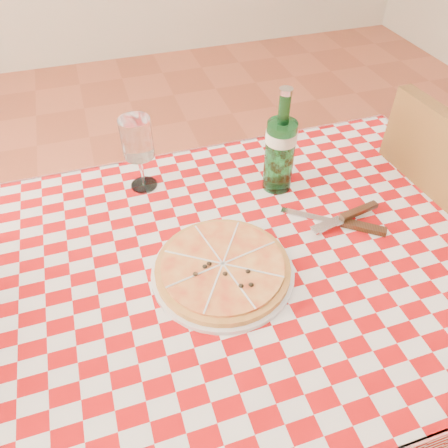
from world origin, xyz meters
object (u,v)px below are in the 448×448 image
(chair_near, at_px, (442,241))
(water_bottle, at_px, (281,142))
(dining_table, at_px, (240,287))
(pizza_plate, at_px, (223,267))
(wine_glass, at_px, (139,154))

(chair_near, height_order, water_bottle, water_bottle)
(dining_table, distance_m, chair_near, 0.67)
(dining_table, relative_size, chair_near, 1.25)
(pizza_plate, bearing_deg, water_bottle, 46.87)
(chair_near, relative_size, wine_glass, 4.87)
(pizza_plate, xyz_separation_m, water_bottle, (0.23, 0.24, 0.12))
(water_bottle, relative_size, wine_glass, 1.40)
(chair_near, bearing_deg, water_bottle, 158.35)
(dining_table, relative_size, water_bottle, 4.35)
(dining_table, distance_m, wine_glass, 0.41)
(pizza_plate, height_order, water_bottle, water_bottle)
(dining_table, bearing_deg, wine_glass, 115.62)
(dining_table, height_order, wine_glass, wine_glass)
(dining_table, xyz_separation_m, pizza_plate, (-0.05, -0.03, 0.12))
(dining_table, height_order, chair_near, chair_near)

